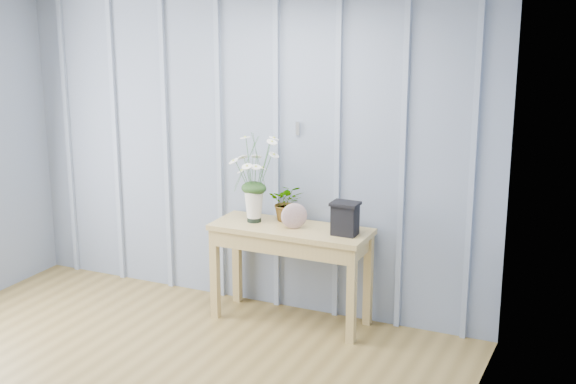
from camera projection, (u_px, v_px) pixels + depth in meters
The scene contains 6 objects.
room_shell at pixel (147, 71), 4.89m from camera, with size 4.00×4.50×2.50m.
sideboard at pixel (291, 241), 5.99m from camera, with size 1.20×0.45×0.75m.
daisy_vase at pixel (254, 167), 5.99m from camera, with size 0.48×0.36×0.67m.
spider_plant at pixel (287, 202), 6.08m from camera, with size 0.26×0.23×0.29m, color #1C3B16.
felt_disc_vessel at pixel (294, 216), 5.89m from camera, with size 0.20×0.05×0.20m, color #864B5C.
carved_box at pixel (345, 218), 5.74m from camera, with size 0.20×0.16×0.24m.
Camera 1 is at (2.83, -3.20, 2.50)m, focal length 50.00 mm.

